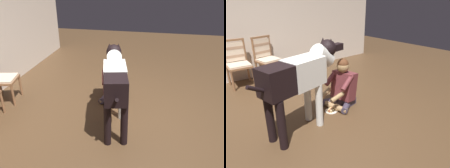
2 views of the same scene
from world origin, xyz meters
TOP-DOWN VIEW (x-y plane):
  - ground_plane at (0.00, 0.00)m, footprint 12.73×12.73m
  - person_sitting_on_floor at (0.68, 0.43)m, footprint 0.69×0.57m
  - large_dog at (-0.21, 0.23)m, footprint 1.59×0.54m
  - hot_dog_on_plate at (0.39, 0.36)m, footprint 0.21×0.21m

SIDE VIEW (x-z plane):
  - ground_plane at x=0.00m, z-range 0.00..0.00m
  - hot_dog_on_plate at x=0.39m, z-range 0.00..0.06m
  - person_sitting_on_floor at x=0.68m, z-range -0.08..0.77m
  - large_dog at x=-0.21m, z-range 0.19..1.43m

